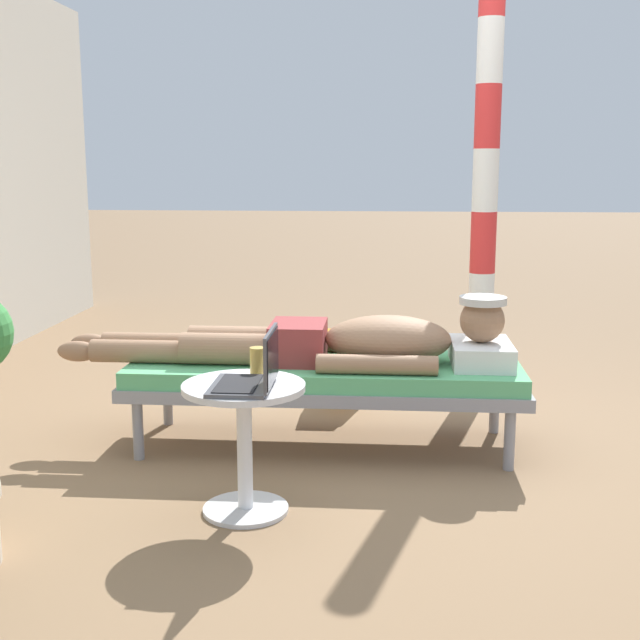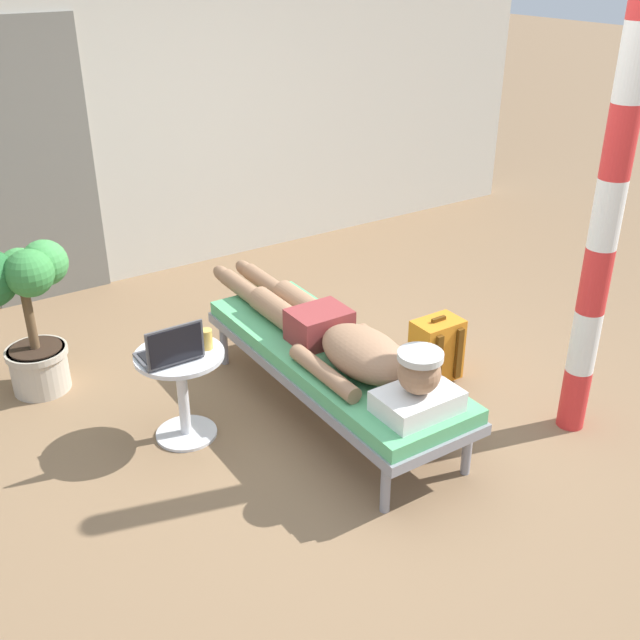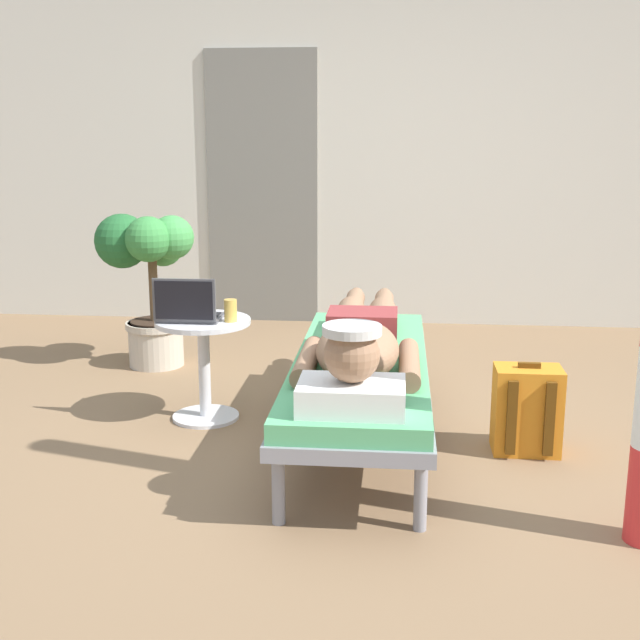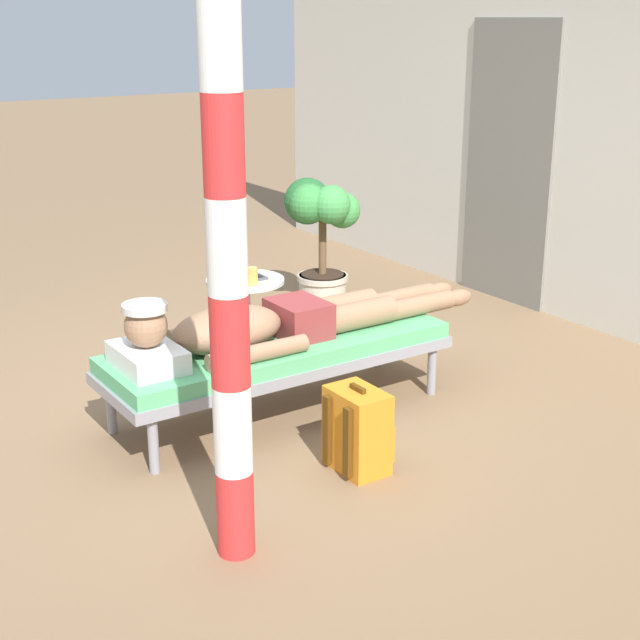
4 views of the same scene
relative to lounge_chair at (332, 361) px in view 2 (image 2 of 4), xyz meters
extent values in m
plane|color=#846647|center=(-0.15, -0.15, -0.35)|extent=(40.00, 40.00, 0.00)
cube|color=beige|center=(0.00, 2.62, 1.00)|extent=(7.60, 0.20, 2.70)
cube|color=slate|center=(-0.87, 2.51, 0.67)|extent=(0.84, 0.03, 2.04)
cylinder|color=gray|center=(-0.26, 0.85, -0.21)|extent=(0.05, 0.05, 0.28)
cylinder|color=gray|center=(0.26, 0.85, -0.21)|extent=(0.05, 0.05, 0.28)
cylinder|color=gray|center=(-0.26, -0.85, -0.21)|extent=(0.05, 0.05, 0.28)
cylinder|color=gray|center=(0.26, -0.85, -0.21)|extent=(0.05, 0.05, 0.28)
cube|color=gray|center=(0.00, 0.00, -0.04)|extent=(0.63, 1.90, 0.06)
cube|color=#59B272|center=(0.00, 0.00, 0.03)|extent=(0.60, 1.86, 0.08)
cube|color=white|center=(0.00, -0.74, 0.13)|extent=(0.40, 0.28, 0.11)
sphere|color=#997051|center=(0.00, -0.74, 0.29)|extent=(0.21, 0.21, 0.21)
cylinder|color=silver|center=(0.00, -0.74, 0.38)|extent=(0.22, 0.22, 0.03)
ellipsoid|color=#997051|center=(0.00, -0.30, 0.19)|extent=(0.35, 0.60, 0.23)
cylinder|color=#997051|center=(-0.22, -0.25, 0.12)|extent=(0.09, 0.55, 0.09)
cylinder|color=#997051|center=(0.22, -0.25, 0.12)|extent=(0.09, 0.55, 0.09)
cube|color=maroon|center=(0.00, 0.13, 0.17)|extent=(0.33, 0.26, 0.19)
cylinder|color=#997051|center=(-0.09, 0.47, 0.15)|extent=(0.15, 0.42, 0.15)
cylinder|color=#997051|center=(-0.09, 0.90, 0.13)|extent=(0.11, 0.44, 0.11)
ellipsoid|color=#997051|center=(-0.09, 1.19, 0.12)|extent=(0.09, 0.20, 0.10)
cylinder|color=#997051|center=(0.09, 0.47, 0.15)|extent=(0.15, 0.42, 0.15)
cylinder|color=#997051|center=(0.09, 0.90, 0.13)|extent=(0.11, 0.44, 0.11)
ellipsoid|color=#997051|center=(0.09, 1.19, 0.12)|extent=(0.09, 0.20, 0.10)
cylinder|color=silver|center=(-0.81, 0.26, -0.34)|extent=(0.34, 0.34, 0.02)
cylinder|color=silver|center=(-0.81, 0.26, -0.09)|extent=(0.06, 0.06, 0.48)
cylinder|color=silver|center=(-0.81, 0.26, 0.17)|extent=(0.48, 0.48, 0.02)
cube|color=#4C4C51|center=(-0.87, 0.26, 0.19)|extent=(0.31, 0.22, 0.02)
cube|color=black|center=(-0.87, 0.27, 0.20)|extent=(0.27, 0.15, 0.00)
cube|color=#4C4C51|center=(-0.87, 0.14, 0.30)|extent=(0.31, 0.01, 0.21)
cube|color=black|center=(-0.87, 0.13, 0.30)|extent=(0.29, 0.00, 0.19)
cylinder|color=gold|center=(-0.66, 0.22, 0.23)|extent=(0.06, 0.06, 0.11)
cube|color=orange|center=(0.76, -0.04, -0.15)|extent=(0.30, 0.20, 0.40)
cube|color=orange|center=(0.76, 0.08, -0.22)|extent=(0.23, 0.04, 0.18)
cube|color=#56330C|center=(0.68, -0.15, -0.15)|extent=(0.04, 0.02, 0.34)
cube|color=#56330C|center=(0.85, -0.15, -0.15)|extent=(0.04, 0.02, 0.34)
cube|color=#56330C|center=(0.76, -0.04, 0.07)|extent=(0.10, 0.02, 0.02)
cylinder|color=#BFB29E|center=(-1.34, 1.19, -0.21)|extent=(0.34, 0.34, 0.28)
cylinder|color=#BFB29E|center=(-1.34, 1.19, -0.09)|extent=(0.37, 0.37, 0.04)
cylinder|color=#332319|center=(-1.34, 1.19, -0.06)|extent=(0.31, 0.31, 0.01)
cylinder|color=brown|center=(-1.34, 1.19, 0.14)|extent=(0.06, 0.06, 0.42)
sphere|color=#429347|center=(-1.21, 1.17, 0.47)|extent=(0.27, 0.27, 0.27)
sphere|color=#429347|center=(-1.32, 1.34, 0.39)|extent=(0.26, 0.26, 0.26)
sphere|color=#38843D|center=(-1.32, 1.06, 0.47)|extent=(0.27, 0.27, 0.27)
cylinder|color=red|center=(1.07, -0.86, -0.17)|extent=(0.15, 0.15, 0.36)
cylinder|color=white|center=(1.07, -0.86, 0.20)|extent=(0.15, 0.15, 0.36)
cylinder|color=red|center=(1.07, -0.86, 0.56)|extent=(0.15, 0.15, 0.36)
cylinder|color=white|center=(1.07, -0.86, 0.92)|extent=(0.15, 0.15, 0.36)
cylinder|color=red|center=(1.07, -0.86, 1.28)|extent=(0.15, 0.15, 0.36)
cylinder|color=white|center=(1.07, -0.86, 1.64)|extent=(0.15, 0.15, 0.36)
camera|label=1|loc=(-3.86, -0.28, 1.02)|focal=46.38mm
camera|label=2|loc=(-2.10, -3.07, 2.15)|focal=42.43mm
camera|label=3|loc=(0.16, -3.63, 1.09)|focal=45.58mm
camera|label=4|loc=(3.91, -2.36, 1.70)|focal=51.33mm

